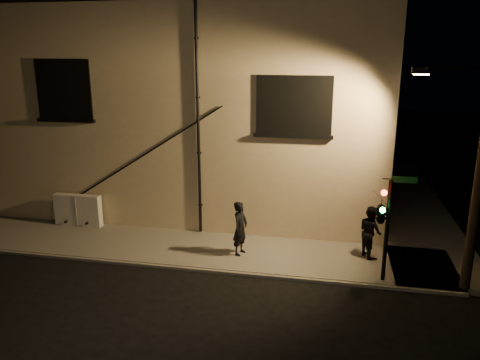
% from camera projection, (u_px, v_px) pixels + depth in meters
% --- Properties ---
extents(ground, '(90.00, 90.00, 0.00)m').
position_uv_depth(ground, '(230.00, 274.00, 14.74)').
color(ground, black).
extents(sidewalk, '(21.00, 16.00, 0.12)m').
position_uv_depth(sidewalk, '(284.00, 226.00, 18.64)').
color(sidewalk, slate).
rests_on(sidewalk, ground).
extents(building, '(16.20, 12.23, 8.80)m').
position_uv_depth(building, '(210.00, 102.00, 22.65)').
color(building, beige).
rests_on(building, ground).
extents(utility_cabinet, '(1.90, 0.32, 1.25)m').
position_uv_depth(utility_cabinet, '(78.00, 210.00, 18.38)').
color(utility_cabinet, white).
rests_on(utility_cabinet, sidewalk).
extents(pedestrian_a, '(0.62, 0.77, 1.84)m').
position_uv_depth(pedestrian_a, '(240.00, 228.00, 15.67)').
color(pedestrian_a, black).
rests_on(pedestrian_a, sidewalk).
extents(pedestrian_b, '(0.98, 1.06, 1.75)m').
position_uv_depth(pedestrian_b, '(370.00, 231.00, 15.51)').
color(pedestrian_b, black).
rests_on(pedestrian_b, sidewalk).
extents(traffic_signal, '(1.30, 1.91, 3.23)m').
position_uv_depth(traffic_signal, '(382.00, 212.00, 13.47)').
color(traffic_signal, black).
rests_on(traffic_signal, sidewalk).
extents(streetlamp_pole, '(2.02, 1.38, 6.81)m').
position_uv_depth(streetlamp_pole, '(476.00, 170.00, 12.78)').
color(streetlamp_pole, black).
rests_on(streetlamp_pole, ground).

